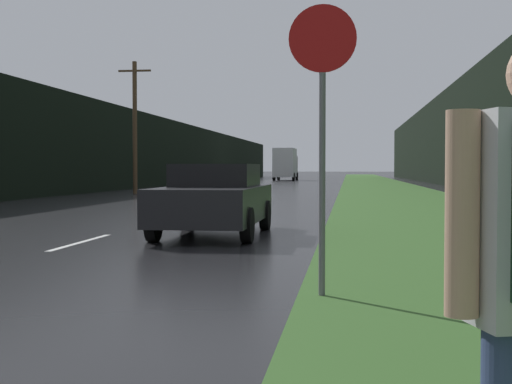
% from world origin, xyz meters
% --- Properties ---
extents(grass_verge, '(6.00, 240.00, 0.02)m').
position_xyz_m(grass_verge, '(7.42, 40.00, 0.01)').
color(grass_verge, '#386028').
rests_on(grass_verge, ground_plane).
extents(lane_stripe_c, '(0.12, 3.00, 0.01)m').
position_xyz_m(lane_stripe_c, '(0.00, 13.00, 0.00)').
color(lane_stripe_c, silver).
rests_on(lane_stripe_c, ground_plane).
extents(lane_stripe_d, '(0.12, 3.00, 0.01)m').
position_xyz_m(lane_stripe_d, '(0.00, 20.00, 0.00)').
color(lane_stripe_d, silver).
rests_on(lane_stripe_d, ground_plane).
extents(lane_stripe_e, '(0.12, 3.00, 0.01)m').
position_xyz_m(lane_stripe_e, '(0.00, 27.00, 0.00)').
color(lane_stripe_e, silver).
rests_on(lane_stripe_e, ground_plane).
extents(lane_stripe_f, '(0.12, 3.00, 0.01)m').
position_xyz_m(lane_stripe_f, '(0.00, 34.00, 0.00)').
color(lane_stripe_f, silver).
rests_on(lane_stripe_f, ground_plane).
extents(treeline_far_side, '(2.00, 140.00, 5.37)m').
position_xyz_m(treeline_far_side, '(-10.42, 50.00, 2.68)').
color(treeline_far_side, black).
rests_on(treeline_far_side, ground_plane).
extents(treeline_near_side, '(2.00, 140.00, 7.57)m').
position_xyz_m(treeline_near_side, '(13.42, 50.00, 3.79)').
color(treeline_near_side, black).
rests_on(treeline_near_side, ground_plane).
extents(utility_pole_far, '(1.80, 0.24, 7.16)m').
position_xyz_m(utility_pole_far, '(-6.56, 37.80, 3.71)').
color(utility_pole_far, '#4C3823').
rests_on(utility_pole_far, ground_plane).
extents(stop_sign, '(0.72, 0.07, 3.13)m').
position_xyz_m(stop_sign, '(4.68, 7.90, 1.94)').
color(stop_sign, slate).
rests_on(stop_sign, ground_plane).
extents(car_passing_near, '(1.99, 4.59, 1.47)m').
position_xyz_m(car_passing_near, '(2.21, 14.73, 0.75)').
color(car_passing_near, black).
rests_on(car_passing_near, ground_plane).
extents(delivery_truck, '(2.45, 8.01, 3.63)m').
position_xyz_m(delivery_truck, '(-2.21, 81.56, 1.90)').
color(delivery_truck, gray).
rests_on(delivery_truck, ground_plane).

